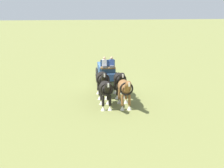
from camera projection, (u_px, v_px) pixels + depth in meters
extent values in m
plane|color=olive|center=(106.00, 85.00, 27.88)|extent=(220.00, 220.00, 0.00)
cube|color=#2D4C7A|center=(106.00, 70.00, 27.56)|extent=(2.77, 1.37, 1.05)
cube|color=brown|center=(108.00, 68.00, 25.85)|extent=(0.57, 1.21, 0.12)
cube|color=#2D4C7A|center=(109.00, 78.00, 25.65)|extent=(0.25, 1.07, 0.60)
cube|color=#2D4C7A|center=(108.00, 63.00, 26.06)|extent=(0.07, 1.20, 0.55)
cube|color=black|center=(106.00, 77.00, 27.71)|extent=(3.03, 0.19, 0.16)
cylinder|color=black|center=(116.00, 80.00, 26.74)|extent=(1.33, 0.10, 1.33)
cylinder|color=black|center=(116.00, 80.00, 26.74)|extent=(0.20, 0.18, 0.20)
cylinder|color=black|center=(98.00, 81.00, 26.57)|extent=(1.33, 0.10, 1.33)
cylinder|color=black|center=(98.00, 81.00, 26.57)|extent=(0.20, 0.18, 0.20)
cylinder|color=black|center=(113.00, 74.00, 28.86)|extent=(1.33, 0.10, 1.33)
cylinder|color=black|center=(113.00, 74.00, 28.86)|extent=(0.20, 0.18, 0.20)
cylinder|color=black|center=(97.00, 75.00, 28.69)|extent=(1.33, 0.10, 1.33)
cylinder|color=black|center=(97.00, 75.00, 28.69)|extent=(0.20, 0.18, 0.20)
cylinder|color=brown|center=(109.00, 84.00, 25.13)|extent=(2.60, 0.13, 0.10)
cube|color=slate|center=(112.00, 66.00, 25.73)|extent=(0.40, 0.32, 0.16)
cube|color=#334C99|center=(112.00, 63.00, 25.78)|extent=(0.24, 0.36, 0.55)
sphere|color=tan|center=(112.00, 58.00, 25.68)|extent=(0.22, 0.22, 0.22)
cube|color=slate|center=(105.00, 66.00, 25.67)|extent=(0.40, 0.32, 0.16)
cube|color=silver|center=(104.00, 63.00, 25.71)|extent=(0.24, 0.36, 0.55)
sphere|color=tan|center=(104.00, 58.00, 25.62)|extent=(0.22, 0.22, 0.22)
ellipsoid|color=black|center=(119.00, 78.00, 24.16)|extent=(1.99, 0.86, 0.84)
cylinder|color=black|center=(123.00, 90.00, 23.70)|extent=(0.18, 0.18, 0.73)
cone|color=silver|center=(123.00, 96.00, 23.83)|extent=(0.30, 0.30, 0.31)
cylinder|color=black|center=(117.00, 90.00, 23.65)|extent=(0.18, 0.18, 0.73)
cone|color=silver|center=(117.00, 97.00, 23.78)|extent=(0.30, 0.30, 0.31)
cylinder|color=black|center=(121.00, 85.00, 25.04)|extent=(0.18, 0.18, 0.73)
cone|color=silver|center=(121.00, 91.00, 25.17)|extent=(0.30, 0.30, 0.31)
cylinder|color=black|center=(115.00, 85.00, 24.98)|extent=(0.18, 0.18, 0.73)
cone|color=silver|center=(115.00, 92.00, 25.11)|extent=(0.30, 0.30, 0.31)
cylinder|color=black|center=(122.00, 77.00, 22.86)|extent=(0.95, 0.37, 0.81)
ellipsoid|color=black|center=(122.00, 75.00, 22.44)|extent=(0.60, 0.27, 0.32)
cube|color=silver|center=(123.00, 76.00, 22.17)|extent=(0.06, 0.10, 0.24)
torus|color=black|center=(121.00, 80.00, 23.28)|extent=(0.13, 0.88, 0.88)
cylinder|color=black|center=(117.00, 79.00, 25.24)|extent=(0.14, 0.14, 0.80)
ellipsoid|color=black|center=(102.00, 78.00, 24.00)|extent=(2.10, 0.97, 0.94)
cylinder|color=black|center=(107.00, 90.00, 23.52)|extent=(0.18, 0.18, 0.74)
cone|color=silver|center=(107.00, 97.00, 23.65)|extent=(0.30, 0.30, 0.32)
cylinder|color=black|center=(100.00, 91.00, 23.46)|extent=(0.18, 0.18, 0.74)
cone|color=silver|center=(100.00, 97.00, 23.59)|extent=(0.30, 0.30, 0.32)
cylinder|color=black|center=(105.00, 85.00, 24.93)|extent=(0.18, 0.18, 0.74)
cone|color=silver|center=(105.00, 92.00, 25.06)|extent=(0.30, 0.30, 0.32)
cylinder|color=black|center=(98.00, 86.00, 24.87)|extent=(0.18, 0.18, 0.74)
cone|color=silver|center=(98.00, 92.00, 25.00)|extent=(0.30, 0.30, 0.32)
cylinder|color=black|center=(104.00, 77.00, 22.64)|extent=(0.95, 0.37, 0.81)
ellipsoid|color=black|center=(104.00, 75.00, 22.22)|extent=(0.60, 0.27, 0.32)
cube|color=silver|center=(105.00, 75.00, 21.95)|extent=(0.06, 0.10, 0.24)
torus|color=black|center=(103.00, 80.00, 23.07)|extent=(0.13, 0.97, 0.97)
cylinder|color=black|center=(101.00, 79.00, 25.13)|extent=(0.14, 0.14, 0.80)
ellipsoid|color=brown|center=(124.00, 87.00, 21.65)|extent=(2.12, 0.90, 0.88)
cylinder|color=brown|center=(129.00, 100.00, 21.16)|extent=(0.18, 0.18, 0.74)
cone|color=silver|center=(129.00, 108.00, 21.29)|extent=(0.30, 0.30, 0.32)
cylinder|color=brown|center=(122.00, 100.00, 21.10)|extent=(0.18, 0.18, 0.74)
cone|color=silver|center=(122.00, 108.00, 21.23)|extent=(0.30, 0.30, 0.32)
cylinder|color=brown|center=(126.00, 94.00, 22.58)|extent=(0.18, 0.18, 0.74)
cone|color=silver|center=(126.00, 101.00, 22.71)|extent=(0.30, 0.30, 0.32)
cylinder|color=brown|center=(119.00, 94.00, 22.52)|extent=(0.18, 0.18, 0.74)
cone|color=silver|center=(119.00, 101.00, 22.66)|extent=(0.30, 0.30, 0.32)
cylinder|color=brown|center=(128.00, 86.00, 20.29)|extent=(0.95, 0.37, 0.81)
ellipsoid|color=brown|center=(129.00, 84.00, 19.87)|extent=(0.60, 0.27, 0.32)
cube|color=silver|center=(129.00, 85.00, 19.60)|extent=(0.06, 0.10, 0.24)
torus|color=black|center=(127.00, 89.00, 20.71)|extent=(0.13, 0.91, 0.91)
cylinder|color=black|center=(122.00, 87.00, 22.79)|extent=(0.14, 0.14, 0.80)
ellipsoid|color=black|center=(105.00, 88.00, 21.51)|extent=(1.95, 0.87, 0.85)
cylinder|color=black|center=(110.00, 101.00, 21.07)|extent=(0.18, 0.18, 0.74)
cone|color=silver|center=(110.00, 108.00, 21.20)|extent=(0.30, 0.30, 0.32)
cylinder|color=black|center=(103.00, 101.00, 21.02)|extent=(0.18, 0.18, 0.74)
cone|color=silver|center=(103.00, 108.00, 21.15)|extent=(0.30, 0.30, 0.32)
cylinder|color=black|center=(108.00, 95.00, 22.37)|extent=(0.18, 0.18, 0.74)
cone|color=silver|center=(108.00, 102.00, 22.50)|extent=(0.30, 0.30, 0.32)
cylinder|color=black|center=(101.00, 95.00, 22.32)|extent=(0.18, 0.18, 0.74)
cone|color=silver|center=(101.00, 102.00, 22.45)|extent=(0.30, 0.30, 0.32)
cylinder|color=black|center=(107.00, 87.00, 20.22)|extent=(0.95, 0.37, 0.81)
ellipsoid|color=black|center=(108.00, 84.00, 19.81)|extent=(0.60, 0.27, 0.32)
cube|color=silver|center=(108.00, 85.00, 19.54)|extent=(0.06, 0.10, 0.24)
torus|color=black|center=(107.00, 89.00, 20.65)|extent=(0.13, 0.89, 0.88)
cylinder|color=black|center=(104.00, 88.00, 22.57)|extent=(0.14, 0.14, 0.80)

